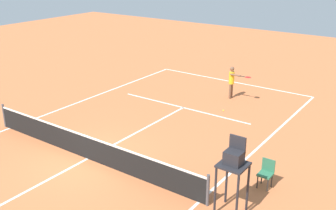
# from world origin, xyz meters

# --- Properties ---
(ground_plane) EXTENTS (60.00, 60.00, 0.00)m
(ground_plane) POSITION_xyz_m (0.00, 0.00, 0.00)
(ground_plane) COLOR #C66B3D
(court_lines) EXTENTS (9.87, 24.01, 0.01)m
(court_lines) POSITION_xyz_m (0.00, 0.00, 0.00)
(court_lines) COLOR white
(court_lines) RESTS_ON ground
(tennis_net) EXTENTS (10.47, 0.10, 1.07)m
(tennis_net) POSITION_xyz_m (0.00, 0.00, 0.50)
(tennis_net) COLOR #4C4C51
(tennis_net) RESTS_ON ground
(player_serving) EXTENTS (1.29, 0.53, 1.74)m
(player_serving) POSITION_xyz_m (-1.34, -9.24, 1.04)
(player_serving) COLOR brown
(player_serving) RESTS_ON ground
(tennis_ball) EXTENTS (0.07, 0.07, 0.07)m
(tennis_ball) POSITION_xyz_m (-1.88, -7.31, 0.03)
(tennis_ball) COLOR #CCE033
(tennis_ball) RESTS_ON ground
(umpire_chair) EXTENTS (0.80, 0.80, 2.41)m
(umpire_chair) POSITION_xyz_m (-5.90, -0.15, 1.61)
(umpire_chair) COLOR #232328
(umpire_chair) RESTS_ON ground
(courtside_chair_mid) EXTENTS (0.44, 0.46, 0.95)m
(courtside_chair_mid) POSITION_xyz_m (-6.20, -2.05, 0.53)
(courtside_chair_mid) COLOR #262626
(courtside_chair_mid) RESTS_ON ground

